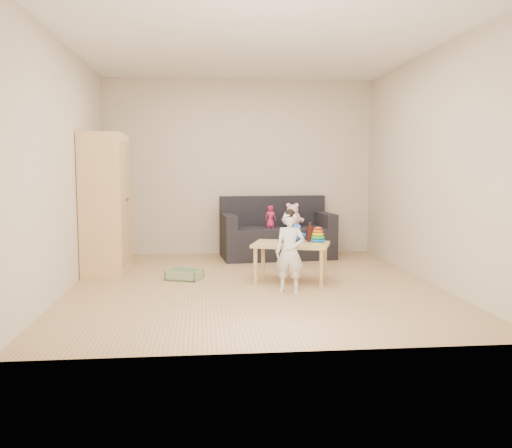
{
  "coord_description": "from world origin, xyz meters",
  "views": [
    {
      "loc": [
        -0.57,
        -5.92,
        1.3
      ],
      "look_at": [
        0.05,
        0.25,
        0.65
      ],
      "focal_mm": 38.0,
      "sensor_mm": 36.0,
      "label": 1
    }
  ],
  "objects": [
    {
      "name": "pink_bear",
      "position": [
        0.73,
        1.76,
        0.59
      ],
      "size": [
        0.32,
        0.3,
        0.29
      ],
      "primitive_type": null,
      "rotation": [
        0.0,
        0.0,
        0.38
      ],
      "color": "#FFBBC8",
      "rests_on": "sofa"
    },
    {
      "name": "blue_plush",
      "position": [
        0.52,
        0.22,
        0.55
      ],
      "size": [
        0.21,
        0.19,
        0.21
      ],
      "primitive_type": null,
      "rotation": [
        0.0,
        0.0,
        -0.32
      ],
      "color": "#1C5CFF",
      "rests_on": "play_table"
    },
    {
      "name": "yellow_book",
      "position": [
        0.39,
        0.2,
        0.45
      ],
      "size": [
        0.18,
        0.18,
        0.01
      ],
      "primitive_type": "cube",
      "rotation": [
        0.0,
        0.0,
        -0.01
      ],
      "color": "gold",
      "rests_on": "play_table"
    },
    {
      "name": "sofa",
      "position": [
        0.51,
        1.76,
        0.22
      ],
      "size": [
        1.64,
        0.92,
        0.44
      ],
      "primitive_type": "cube",
      "rotation": [
        0.0,
        0.0,
        0.09
      ],
      "color": "black",
      "rests_on": "ground"
    },
    {
      "name": "storage_bin",
      "position": [
        -0.78,
        0.34,
        0.06
      ],
      "size": [
        0.46,
        0.4,
        0.11
      ],
      "primitive_type": null,
      "rotation": [
        0.0,
        0.0,
        -0.38
      ],
      "color": "gray",
      "rests_on": "ground"
    },
    {
      "name": "toddler",
      "position": [
        0.34,
        -0.42,
        0.41
      ],
      "size": [
        0.36,
        0.29,
        0.83
      ],
      "primitive_type": "imported",
      "rotation": [
        0.0,
        0.0,
        -0.34
      ],
      "color": "silver",
      "rests_on": "ground"
    },
    {
      "name": "play_table",
      "position": [
        0.44,
        0.11,
        0.22
      ],
      "size": [
        0.97,
        0.77,
        0.44
      ],
      "primitive_type": "cube",
      "rotation": [
        0.0,
        0.0,
        -0.31
      ],
      "color": "tan",
      "rests_on": "ground"
    },
    {
      "name": "brown_bottle",
      "position": [
        0.67,
        0.21,
        0.54
      ],
      "size": [
        0.08,
        0.08,
        0.22
      ],
      "color": "black",
      "rests_on": "play_table"
    },
    {
      "name": "doll",
      "position": [
        0.4,
        1.68,
        0.6
      ],
      "size": [
        0.17,
        0.13,
        0.31
      ],
      "primitive_type": "imported",
      "rotation": [
        0.0,
        0.0,
        0.18
      ],
      "color": "#C72557",
      "rests_on": "sofa"
    },
    {
      "name": "wardrobe",
      "position": [
        -1.75,
        0.92,
        0.85
      ],
      "size": [
        0.47,
        0.95,
        1.71
      ],
      "primitive_type": "cube",
      "color": "#E6BA7E",
      "rests_on": "ground"
    },
    {
      "name": "ring_stacker",
      "position": [
        0.73,
        0.02,
        0.52
      ],
      "size": [
        0.17,
        0.17,
        0.19
      ],
      "color": "yellow",
      "rests_on": "play_table"
    },
    {
      "name": "room",
      "position": [
        0.0,
        0.0,
        1.3
      ],
      "size": [
        4.5,
        4.5,
        4.5
      ],
      "color": "tan",
      "rests_on": "ground"
    },
    {
      "name": "wooden_figure",
      "position": [
        0.34,
        0.11,
        0.49
      ],
      "size": [
        0.04,
        0.04,
        0.1
      ],
      "primitive_type": null,
      "rotation": [
        0.0,
        0.0,
        -0.08
      ],
      "color": "brown",
      "rests_on": "play_table"
    }
  ]
}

